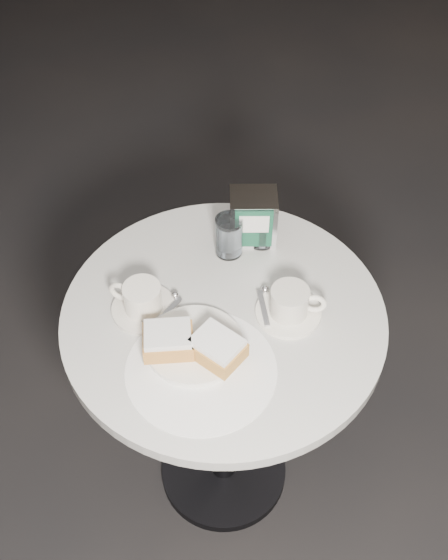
% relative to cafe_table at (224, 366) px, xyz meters
% --- Properties ---
extents(ground, '(7.00, 7.00, 0.00)m').
position_rel_cafe_table_xyz_m(ground, '(0.00, 0.00, -0.55)').
color(ground, black).
rests_on(ground, ground).
extents(cafe_table, '(0.70, 0.70, 0.74)m').
position_rel_cafe_table_xyz_m(cafe_table, '(0.00, 0.00, 0.00)').
color(cafe_table, black).
rests_on(cafe_table, ground).
extents(sugar_spill, '(0.31, 0.31, 0.00)m').
position_rel_cafe_table_xyz_m(sugar_spill, '(-0.04, -0.15, 0.20)').
color(sugar_spill, white).
rests_on(sugar_spill, cafe_table).
extents(beignet_plate, '(0.24, 0.24, 0.07)m').
position_rel_cafe_table_xyz_m(beignet_plate, '(-0.06, -0.10, 0.22)').
color(beignet_plate, white).
rests_on(beignet_plate, cafe_table).
extents(coffee_cup_left, '(0.17, 0.17, 0.07)m').
position_rel_cafe_table_xyz_m(coffee_cup_left, '(-0.17, 0.00, 0.23)').
color(coffee_cup_left, silver).
rests_on(coffee_cup_left, cafe_table).
extents(coffee_cup_right, '(0.15, 0.15, 0.07)m').
position_rel_cafe_table_xyz_m(coffee_cup_right, '(0.14, 0.01, 0.23)').
color(coffee_cup_right, white).
rests_on(coffee_cup_right, cafe_table).
extents(water_glass_left, '(0.08, 0.08, 0.10)m').
position_rel_cafe_table_xyz_m(water_glass_left, '(0.00, 0.18, 0.25)').
color(water_glass_left, white).
rests_on(water_glass_left, cafe_table).
extents(water_glass_right, '(0.07, 0.07, 0.10)m').
position_rel_cafe_table_xyz_m(water_glass_right, '(0.08, 0.22, 0.25)').
color(water_glass_right, silver).
rests_on(water_glass_right, cafe_table).
extents(napkin_dispenser, '(0.11, 0.10, 0.13)m').
position_rel_cafe_table_xyz_m(napkin_dispenser, '(0.06, 0.24, 0.26)').
color(napkin_dispenser, silver).
rests_on(napkin_dispenser, cafe_table).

